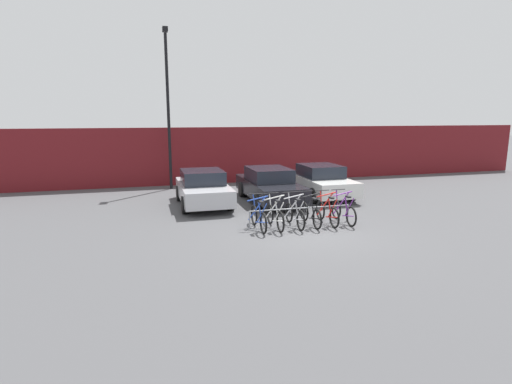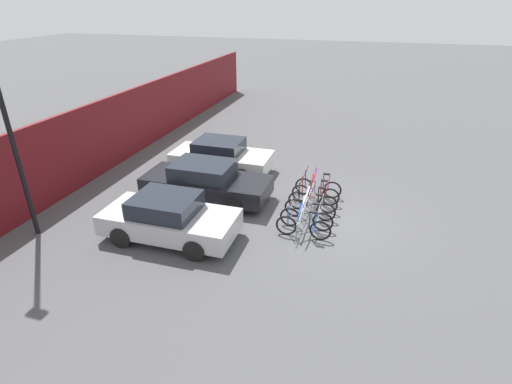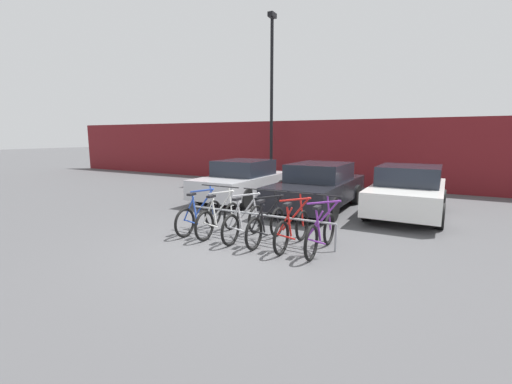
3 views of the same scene
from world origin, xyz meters
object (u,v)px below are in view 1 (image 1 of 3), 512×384
at_px(bicycle_silver, 295,215).
at_px(bicycle_blue, 259,217).
at_px(bicycle_white, 275,216).
at_px(bicycle_black, 310,214).
at_px(car_white, 321,181).
at_px(car_silver, 203,188).
at_px(bike_rack, 301,210).
at_px(bicycle_red, 327,213).
at_px(bicycle_purple, 343,211).
at_px(lamp_post, 168,103).
at_px(car_black, 269,185).

bearing_deg(bicycle_silver, bicycle_blue, -177.71).
distance_m(bicycle_white, bicycle_black, 1.21).
distance_m(bicycle_black, car_white, 4.82).
bearing_deg(car_white, car_silver, -176.08).
height_order(bike_rack, bicycle_white, bicycle_white).
height_order(bicycle_white, car_white, car_white).
relative_size(bicycle_blue, bicycle_red, 1.00).
bearing_deg(bike_rack, bicycle_purple, -5.78).
relative_size(bike_rack, lamp_post, 0.47).
xyz_separation_m(bicycle_blue, lamp_post, (-2.15, 7.97, 3.72)).
relative_size(bike_rack, bicycle_red, 2.04).
bearing_deg(car_black, bicycle_white, -104.85).
height_order(bicycle_silver, car_silver, car_silver).
bearing_deg(car_white, bicycle_white, -129.69).
bearing_deg(lamp_post, car_black, -48.07).
bearing_deg(lamp_post, bicycle_white, -71.35).
distance_m(bicycle_white, bicycle_purple, 2.39).
xyz_separation_m(bicycle_silver, bicycle_red, (1.14, 0.00, 0.00)).
relative_size(bicycle_silver, car_white, 0.42).
distance_m(bicycle_black, lamp_post, 9.62).
height_order(bicycle_black, car_black, car_black).
distance_m(bicycle_white, car_black, 3.99).
bearing_deg(bicycle_blue, car_white, 43.36).
height_order(bicycle_silver, lamp_post, lamp_post).
xyz_separation_m(bike_rack, bicycle_black, (0.28, -0.15, -0.11)).
bearing_deg(bicycle_blue, bicycle_purple, -2.85).
height_order(bicycle_blue, bicycle_silver, same).
bearing_deg(car_black, bicycle_purple, -70.34).
bearing_deg(bicycle_black, bike_rack, 150.21).
distance_m(bicycle_silver, bicycle_purple, 1.73).
relative_size(bike_rack, car_white, 0.85).
distance_m(bicycle_blue, bicycle_red, 2.34).
bearing_deg(bike_rack, bicycle_silver, -150.69).
bearing_deg(car_white, bicycle_silver, -123.97).
xyz_separation_m(bike_rack, lamp_post, (-3.62, 7.83, 3.62)).
distance_m(car_silver, car_white, 5.24).
distance_m(bicycle_black, bicycle_purple, 1.18).
height_order(bicycle_black, lamp_post, lamp_post).
bearing_deg(bike_rack, bicycle_white, -170.86).
distance_m(bike_rack, bicycle_white, 0.94).
bearing_deg(lamp_post, bicycle_black, -63.94).
bearing_deg(bicycle_silver, car_silver, 123.90).
relative_size(bicycle_black, car_black, 0.38).
xyz_separation_m(bicycle_black, lamp_post, (-3.90, 7.97, 3.72)).
xyz_separation_m(bike_rack, bicycle_red, (0.87, -0.15, -0.11)).
relative_size(bicycle_blue, bicycle_purple, 1.00).
bearing_deg(car_silver, lamp_post, 103.30).
bearing_deg(car_white, car_black, -171.31).
height_order(bicycle_black, bicycle_purple, same).
bearing_deg(bike_rack, bicycle_red, -9.64).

